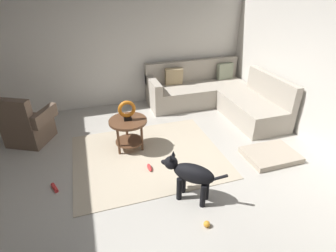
# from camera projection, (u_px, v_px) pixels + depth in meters

# --- Properties ---
(ground_plane) EXTENTS (6.00, 6.00, 0.10)m
(ground_plane) POSITION_uv_depth(u_px,v_px,m) (150.00, 189.00, 3.63)
(ground_plane) COLOR #B7B2A8
(wall_back) EXTENTS (6.00, 0.12, 2.70)m
(wall_back) POSITION_uv_depth(u_px,v_px,m) (112.00, 42.00, 5.40)
(wall_back) COLOR silver
(wall_back) RESTS_ON ground_plane
(area_rug) EXTENTS (2.30, 1.90, 0.01)m
(area_rug) POSITION_uv_depth(u_px,v_px,m) (148.00, 156.00, 4.23)
(area_rug) COLOR #BCAD93
(area_rug) RESTS_ON ground_plane
(sectional_couch) EXTENTS (2.20, 2.25, 0.88)m
(sectional_couch) POSITION_uv_depth(u_px,v_px,m) (216.00, 95.00, 5.68)
(sectional_couch) COLOR #B2A899
(sectional_couch) RESTS_ON ground_plane
(armchair) EXTENTS (0.99, 0.90, 0.88)m
(armchair) POSITION_uv_depth(u_px,v_px,m) (26.00, 126.00, 4.44)
(armchair) COLOR brown
(armchair) RESTS_ON ground_plane
(side_table) EXTENTS (0.60, 0.60, 0.54)m
(side_table) POSITION_uv_depth(u_px,v_px,m) (128.00, 127.00, 4.21)
(side_table) COLOR brown
(side_table) RESTS_ON ground_plane
(torus_sculpture) EXTENTS (0.28, 0.08, 0.33)m
(torus_sculpture) POSITION_uv_depth(u_px,v_px,m) (127.00, 110.00, 4.07)
(torus_sculpture) COLOR black
(torus_sculpture) RESTS_ON side_table
(dog_bed_mat) EXTENTS (0.80, 0.60, 0.09)m
(dog_bed_mat) POSITION_uv_depth(u_px,v_px,m) (271.00, 155.00, 4.18)
(dog_bed_mat) COLOR #B2A38E
(dog_bed_mat) RESTS_ON ground_plane
(dog) EXTENTS (0.67, 0.60, 0.63)m
(dog) POSITION_uv_depth(u_px,v_px,m) (190.00, 174.00, 3.25)
(dog) COLOR black
(dog) RESTS_ON ground_plane
(dog_toy_ball) EXTENTS (0.08, 0.08, 0.08)m
(dog_toy_ball) POSITION_uv_depth(u_px,v_px,m) (207.00, 224.00, 3.01)
(dog_toy_ball) COLOR orange
(dog_toy_ball) RESTS_ON ground_plane
(dog_toy_rope) EXTENTS (0.11, 0.18, 0.05)m
(dog_toy_rope) POSITION_uv_depth(u_px,v_px,m) (55.00, 188.00, 3.55)
(dog_toy_rope) COLOR red
(dog_toy_rope) RESTS_ON ground_plane
(dog_toy_bone) EXTENTS (0.06, 0.18, 0.06)m
(dog_toy_bone) POSITION_uv_depth(u_px,v_px,m) (150.00, 168.00, 3.93)
(dog_toy_bone) COLOR red
(dog_toy_bone) RESTS_ON ground_plane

